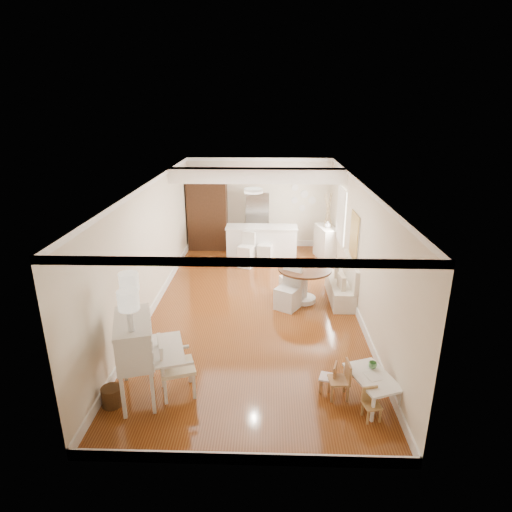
# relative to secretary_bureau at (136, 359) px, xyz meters

# --- Properties ---
(room) EXTENTS (9.00, 9.04, 2.82)m
(room) POSITION_rel_secretary_bureau_xyz_m (1.74, 3.50, 1.31)
(room) COLOR brown
(room) RESTS_ON ground
(secretary_bureau) EXTENTS (1.31, 1.32, 1.34)m
(secretary_bureau) POSITION_rel_secretary_bureau_xyz_m (0.00, 0.00, 0.00)
(secretary_bureau) COLOR silver
(secretary_bureau) RESTS_ON ground
(gustavian_armchair) EXTENTS (0.71, 0.71, 0.98)m
(gustavian_armchair) POSITION_rel_secretary_bureau_xyz_m (0.60, 0.10, -0.18)
(gustavian_armchair) COLOR silver
(gustavian_armchair) RESTS_ON ground
(wicker_basket) EXTENTS (0.39, 0.39, 0.30)m
(wicker_basket) POSITION_rel_secretary_bureau_xyz_m (-0.35, -0.23, -0.52)
(wicker_basket) COLOR #4A2F17
(wicker_basket) RESTS_ON ground
(kids_table) EXTENTS (0.81, 1.03, 0.45)m
(kids_table) POSITION_rel_secretary_bureau_xyz_m (3.60, -0.02, -0.44)
(kids_table) COLOR white
(kids_table) RESTS_ON ground
(kids_chair_a) EXTENTS (0.33, 0.33, 0.64)m
(kids_chair_a) POSITION_rel_secretary_bureau_xyz_m (3.11, 0.06, -0.35)
(kids_chair_a) COLOR #AA7C4D
(kids_chair_a) RESTS_ON ground
(kids_chair_b) EXTENTS (0.31, 0.31, 0.51)m
(kids_chair_b) POSITION_rel_secretary_bureau_xyz_m (2.96, 0.22, -0.41)
(kids_chair_b) COLOR #B17D50
(kids_chair_b) RESTS_ON ground
(kids_chair_c) EXTENTS (0.28, 0.28, 0.49)m
(kids_chair_c) POSITION_rel_secretary_bureau_xyz_m (3.52, -0.42, -0.42)
(kids_chair_c) COLOR tan
(kids_chair_c) RESTS_ON ground
(banquette) EXTENTS (0.52, 1.60, 0.98)m
(banquette) POSITION_rel_secretary_bureau_xyz_m (3.69, 3.67, -0.18)
(banquette) COLOR silver
(banquette) RESTS_ON ground
(dining_table) EXTENTS (1.32, 1.32, 0.83)m
(dining_table) POSITION_rel_secretary_bureau_xyz_m (2.83, 3.51, -0.25)
(dining_table) COLOR #4D2C18
(dining_table) RESTS_ON ground
(slip_chair_near) EXTENTS (0.65, 0.66, 0.98)m
(slip_chair_near) POSITION_rel_secretary_bureau_xyz_m (2.44, 3.15, -0.18)
(slip_chair_near) COLOR silver
(slip_chair_near) RESTS_ON ground
(slip_chair_far) EXTENTS (0.50, 0.51, 0.81)m
(slip_chair_far) POSITION_rel_secretary_bureau_xyz_m (2.51, 3.96, -0.26)
(slip_chair_far) COLOR white
(slip_chair_far) RESTS_ON ground
(breakfast_counter) EXTENTS (2.05, 0.65, 1.03)m
(breakfast_counter) POSITION_rel_secretary_bureau_xyz_m (1.80, 6.27, -0.15)
(breakfast_counter) COLOR white
(breakfast_counter) RESTS_ON ground
(bar_stool_left) EXTENTS (0.51, 0.51, 0.98)m
(bar_stool_left) POSITION_rel_secretary_bureau_xyz_m (1.38, 5.73, -0.18)
(bar_stool_left) COLOR white
(bar_stool_left) RESTS_ON ground
(bar_stool_right) EXTENTS (0.45, 0.45, 0.97)m
(bar_stool_right) POSITION_rel_secretary_bureau_xyz_m (1.91, 5.89, -0.19)
(bar_stool_right) COLOR silver
(bar_stool_right) RESTS_ON ground
(pantry_cabinet) EXTENTS (1.20, 0.60, 2.30)m
(pantry_cabinet) POSITION_rel_secretary_bureau_xyz_m (0.10, 7.35, 0.48)
(pantry_cabinet) COLOR #381E11
(pantry_cabinet) RESTS_ON ground
(fridge) EXTENTS (0.75, 0.65, 1.80)m
(fridge) POSITION_rel_secretary_bureau_xyz_m (2.00, 7.32, 0.23)
(fridge) COLOR silver
(fridge) RESTS_ON ground
(sideboard) EXTENTS (0.66, 1.08, 0.96)m
(sideboard) POSITION_rel_secretary_bureau_xyz_m (3.70, 6.49, -0.19)
(sideboard) COLOR silver
(sideboard) RESTS_ON ground
(pencil_cup) EXTENTS (0.16, 0.16, 0.10)m
(pencil_cup) POSITION_rel_secretary_bureau_xyz_m (3.65, 0.20, -0.17)
(pencil_cup) COLOR #63AA66
(pencil_cup) RESTS_ON kids_table
(branch_vase) EXTENTS (0.22, 0.22, 0.18)m
(branch_vase) POSITION_rel_secretary_bureau_xyz_m (3.71, 6.46, 0.39)
(branch_vase) COLOR white
(branch_vase) RESTS_ON sideboard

